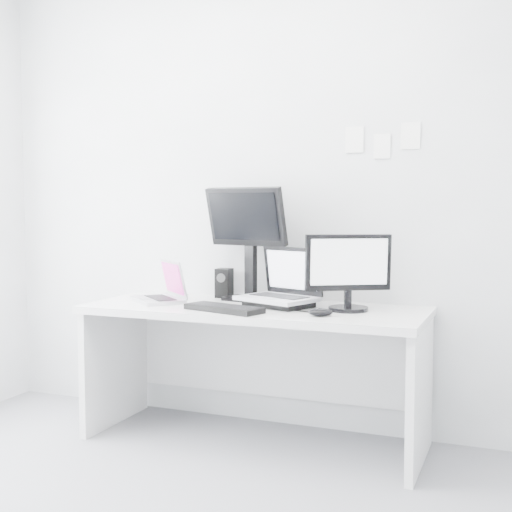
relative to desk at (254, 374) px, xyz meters
name	(u,v)px	position (x,y,z in m)	size (l,w,h in m)	color
back_wall	(277,190)	(0.00, 0.35, 0.99)	(3.60, 3.60, 0.00)	silver
desk	(254,374)	(0.00, 0.00, 0.00)	(1.80, 0.70, 0.73)	silver
macbook	(158,280)	(-0.56, -0.03, 0.49)	(0.32, 0.24, 0.24)	#BCBCC1
speaker	(224,283)	(-0.30, 0.27, 0.45)	(0.08, 0.08, 0.17)	black
dell_laptop	(277,276)	(0.11, 0.04, 0.53)	(0.39, 0.30, 0.32)	#AEAFB6
rear_monitor	(248,243)	(-0.12, 0.20, 0.69)	(0.48, 0.17, 0.65)	black
samsung_monitor	(349,271)	(0.50, 0.04, 0.57)	(0.44, 0.20, 0.40)	black
keyboard	(224,308)	(-0.08, -0.21, 0.38)	(0.42, 0.15, 0.03)	black
mouse	(320,312)	(0.42, -0.18, 0.38)	(0.12, 0.08, 0.04)	black
wall_note_0	(354,140)	(0.45, 0.34, 1.26)	(0.10, 0.00, 0.14)	white
wall_note_1	(382,146)	(0.60, 0.34, 1.22)	(0.09, 0.00, 0.13)	white
wall_note_2	(411,136)	(0.75, 0.34, 1.26)	(0.10, 0.00, 0.14)	white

